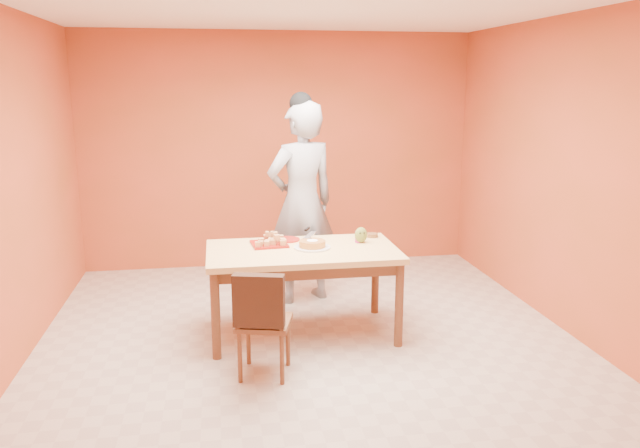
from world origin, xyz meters
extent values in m
plane|color=beige|center=(0.00, 0.00, 0.00)|extent=(5.00, 5.00, 0.00)
plane|color=white|center=(0.00, 0.00, 2.70)|extent=(5.00, 5.00, 0.00)
plane|color=#CE4E2F|center=(0.00, 2.50, 1.35)|extent=(4.50, 0.00, 4.50)
plane|color=#CE4E2F|center=(-2.25, 0.00, 1.35)|extent=(0.00, 5.00, 5.00)
plane|color=#CE4E2F|center=(2.25, 0.00, 1.35)|extent=(0.00, 5.00, 5.00)
cube|color=#E7C978|center=(-0.03, 0.31, 0.73)|extent=(1.60, 0.90, 0.05)
cube|color=brown|center=(-0.03, 0.31, 0.66)|extent=(1.48, 0.78, 0.10)
cylinder|color=brown|center=(-0.77, -0.08, 0.35)|extent=(0.07, 0.07, 0.71)
cylinder|color=brown|center=(-0.77, 0.70, 0.35)|extent=(0.07, 0.07, 0.71)
cylinder|color=brown|center=(0.71, -0.08, 0.35)|extent=(0.07, 0.07, 0.71)
cylinder|color=brown|center=(0.71, 0.70, 0.35)|extent=(0.07, 0.07, 0.71)
imported|color=gray|center=(0.08, 1.18, 0.98)|extent=(0.83, 0.69, 1.96)
cube|color=maroon|center=(-0.29, 0.48, 0.77)|extent=(0.32, 0.32, 0.02)
cylinder|color=maroon|center=(-0.12, 0.62, 0.77)|extent=(0.28, 0.28, 0.01)
cylinder|color=silver|center=(0.06, 0.32, 0.77)|extent=(0.37, 0.37, 0.01)
cylinder|color=gold|center=(0.06, 0.32, 0.80)|extent=(0.28, 0.28, 0.05)
cube|color=white|center=(0.07, 0.50, 0.83)|extent=(0.16, 0.27, 0.01)
ellipsoid|color=olive|center=(0.50, 0.43, 0.83)|extent=(0.13, 0.12, 0.14)
cylinder|color=#BB1C75|center=(0.49, 0.45, 0.81)|extent=(0.08, 0.08, 0.09)
cylinder|color=#3E2111|center=(0.65, 0.62, 0.78)|extent=(0.13, 0.13, 0.03)
camera|label=1|loc=(-0.71, -4.72, 2.13)|focal=35.00mm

